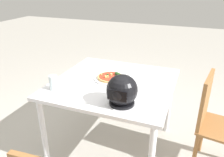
# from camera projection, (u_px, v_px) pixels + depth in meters

# --- Properties ---
(ground_plane) EXTENTS (14.00, 14.00, 0.00)m
(ground_plane) POSITION_uv_depth(u_px,v_px,m) (113.00, 146.00, 2.38)
(ground_plane) COLOR #B2ADA3
(dining_table) EXTENTS (1.08, 1.07, 0.75)m
(dining_table) POSITION_uv_depth(u_px,v_px,m) (113.00, 89.00, 2.10)
(dining_table) COLOR white
(dining_table) RESTS_ON ground
(pizza_plate) EXTENTS (0.31, 0.31, 0.01)m
(pizza_plate) POSITION_uv_depth(u_px,v_px,m) (111.00, 79.00, 2.12)
(pizza_plate) COLOR white
(pizza_plate) RESTS_ON dining_table
(pizza) EXTENTS (0.24, 0.24, 0.05)m
(pizza) POSITION_uv_depth(u_px,v_px,m) (111.00, 77.00, 2.11)
(pizza) COLOR tan
(pizza) RESTS_ON pizza_plate
(motorcycle_helmet) EXTENTS (0.24, 0.24, 0.24)m
(motorcycle_helmet) POSITION_uv_depth(u_px,v_px,m) (122.00, 91.00, 1.66)
(motorcycle_helmet) COLOR black
(motorcycle_helmet) RESTS_ON dining_table
(drinking_glass) EXTENTS (0.07, 0.07, 0.13)m
(drinking_glass) POSITION_uv_depth(u_px,v_px,m) (53.00, 83.00, 1.90)
(drinking_glass) COLOR silver
(drinking_glass) RESTS_ON dining_table
(chair_side) EXTENTS (0.46, 0.46, 0.90)m
(chair_side) POSITION_uv_depth(u_px,v_px,m) (214.00, 119.00, 1.94)
(chair_side) COLOR #996638
(chair_side) RESTS_ON ground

